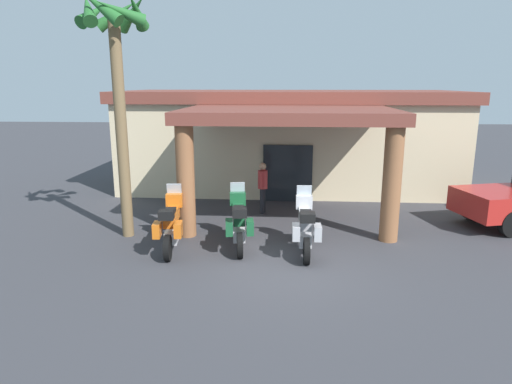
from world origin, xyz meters
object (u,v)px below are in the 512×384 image
object	(u,v)px
motel_building	(288,138)
motorcycle_silver	(305,227)
motorcycle_orange	(171,225)
motorcycle_green	(239,222)
palm_tree_roadside	(116,55)
pedestrian	(263,184)

from	to	relation	value
motel_building	motorcycle_silver	xyz separation A→B (m)	(0.40, -7.79, -1.36)
motel_building	motorcycle_orange	xyz separation A→B (m)	(-3.08, -7.81, -1.36)
motorcycle_green	motel_building	bearing A→B (deg)	-17.73
motorcycle_green	palm_tree_roadside	world-z (taller)	palm_tree_roadside
motel_building	pedestrian	xyz separation A→B (m)	(-0.87, -4.15, -1.05)
motel_building	motorcycle_orange	size ratio (longest dim) A/B	6.21
motorcycle_green	motorcycle_silver	size ratio (longest dim) A/B	1.00
pedestrian	palm_tree_roadside	size ratio (longest dim) A/B	0.26
motel_building	pedestrian	world-z (taller)	motel_building
pedestrian	palm_tree_roadside	xyz separation A→B (m)	(-3.76, -2.59, 4.00)
motorcycle_orange	palm_tree_roadside	xyz separation A→B (m)	(-1.55, 1.07, 4.30)
motel_building	motorcycle_green	bearing A→B (deg)	-99.47
motel_building	palm_tree_roadside	distance (m)	8.69
motorcycle_orange	pedestrian	bearing A→B (deg)	-37.42
motel_building	motorcycle_green	size ratio (longest dim) A/B	6.22
motel_building	motorcycle_green	world-z (taller)	motel_building
motorcycle_green	motorcycle_silver	world-z (taller)	same
motel_building	palm_tree_roadside	world-z (taller)	palm_tree_roadside
motorcycle_silver	motel_building	bearing A→B (deg)	2.19
motorcycle_orange	palm_tree_roadside	distance (m)	4.69
palm_tree_roadside	motel_building	bearing A→B (deg)	55.51
motorcycle_green	palm_tree_roadside	size ratio (longest dim) A/B	0.33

